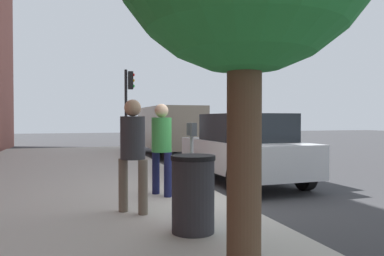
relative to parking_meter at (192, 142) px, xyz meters
The scene contains 9 objects.
ground_plane 1.31m from the parking_meter, 120.23° to the right, with size 80.00×80.00×0.00m, color #38383A.
sidewalk_slab 2.73m from the parking_meter, 96.91° to the left, with size 28.00×6.00×0.15m, color #B7B2A8.
parking_meter is the anchor object (origin of this frame).
pedestrian_at_meter 0.66m from the parking_meter, 100.33° to the left, with size 0.51×0.39×1.78m.
pedestrian_bystander 1.94m from the parking_meter, 133.91° to the left, with size 0.43×0.42×1.79m.
parked_sedan_near 2.44m from the parking_meter, 50.53° to the right, with size 4.47×2.11×1.77m.
parked_van_far 9.56m from the parking_meter, 11.26° to the right, with size 5.21×2.13×2.18m.
traffic_signal 9.10m from the parking_meter, ahead, with size 0.24×0.44×3.60m.
trash_bin 2.77m from the parking_meter, 162.98° to the left, with size 0.59×0.59×1.01m.
Camera 1 is at (-7.02, 2.81, 1.63)m, focal length 35.56 mm.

